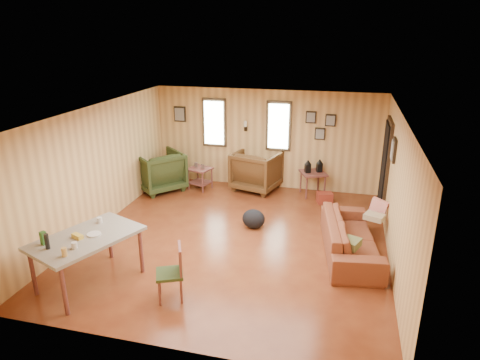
# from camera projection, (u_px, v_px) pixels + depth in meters

# --- Properties ---
(room) EXTENTS (5.54, 6.04, 2.44)m
(room) POSITION_uv_depth(u_px,v_px,m) (247.00, 175.00, 7.84)
(room) COLOR brown
(room) RESTS_ON ground
(sofa) EXTENTS (0.94, 2.25, 0.85)m
(sofa) POSITION_uv_depth(u_px,v_px,m) (351.00, 231.00, 7.40)
(sofa) COLOR brown
(sofa) RESTS_ON ground
(recliner_brown) EXTENTS (1.24, 1.20, 1.06)m
(recliner_brown) POSITION_uv_depth(u_px,v_px,m) (257.00, 169.00, 10.37)
(recliner_brown) COLOR #533519
(recliner_brown) RESTS_ON ground
(recliner_green) EXTENTS (1.39, 1.40, 1.05)m
(recliner_green) POSITION_uv_depth(u_px,v_px,m) (159.00, 169.00, 10.34)
(recliner_green) COLOR #2D3B1A
(recliner_green) RESTS_ON ground
(end_table) EXTENTS (0.64, 0.61, 0.66)m
(end_table) POSITION_uv_depth(u_px,v_px,m) (200.00, 175.00, 10.45)
(end_table) COLOR brown
(end_table) RESTS_ON ground
(side_table) EXTENTS (0.73, 0.73, 0.88)m
(side_table) POSITION_uv_depth(u_px,v_px,m) (313.00, 171.00, 9.98)
(side_table) COLOR brown
(side_table) RESTS_ON ground
(cooler) EXTENTS (0.40, 0.33, 0.24)m
(cooler) POSITION_uv_depth(u_px,v_px,m) (325.00, 198.00, 9.68)
(cooler) COLOR maroon
(cooler) RESTS_ON ground
(backpack) EXTENTS (0.55, 0.49, 0.39)m
(backpack) POSITION_uv_depth(u_px,v_px,m) (254.00, 219.00, 8.44)
(backpack) COLOR black
(backpack) RESTS_ON ground
(sofa_pillows) EXTENTS (0.99, 1.74, 0.36)m
(sofa_pillows) POSITION_uv_depth(u_px,v_px,m) (363.00, 226.00, 7.44)
(sofa_pillows) COLOR brown
(sofa_pillows) RESTS_ON sofa
(dining_table) EXTENTS (1.47, 1.81, 1.03)m
(dining_table) POSITION_uv_depth(u_px,v_px,m) (86.00, 241.00, 6.42)
(dining_table) COLOR gray
(dining_table) RESTS_ON ground
(dining_chair) EXTENTS (0.51, 0.51, 0.85)m
(dining_chair) POSITION_uv_depth(u_px,v_px,m) (174.00, 269.00, 6.15)
(dining_chair) COLOR #2D3B1A
(dining_chair) RESTS_ON ground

